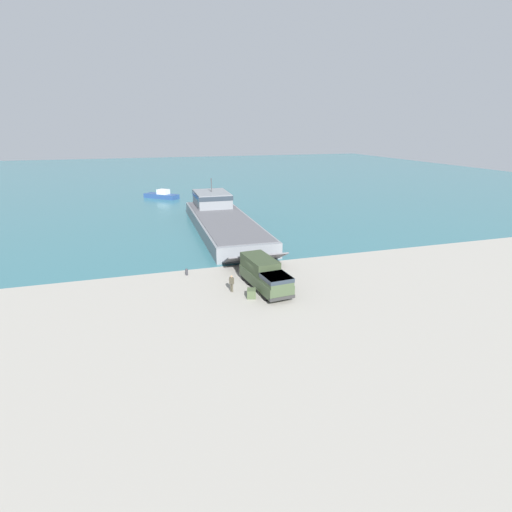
{
  "coord_description": "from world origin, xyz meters",
  "views": [
    {
      "loc": [
        -11.56,
        -36.26,
        15.43
      ],
      "look_at": [
        0.94,
        3.9,
        1.8
      ],
      "focal_mm": 28.0,
      "sensor_mm": 36.0,
      "label": 1
    }
  ],
  "objects_px": {
    "military_truck": "(265,274)",
    "soldier_on_ramp": "(232,282)",
    "landing_craft": "(221,218)",
    "cargo_crate": "(251,293)",
    "moored_boat_a": "(162,195)",
    "mooring_bollard": "(187,272)"
  },
  "relations": [
    {
      "from": "military_truck",
      "to": "soldier_on_ramp",
      "type": "distance_m",
      "value": 3.37
    },
    {
      "from": "landing_craft",
      "to": "cargo_crate",
      "type": "relative_size",
      "value": 35.46
    },
    {
      "from": "military_truck",
      "to": "cargo_crate",
      "type": "distance_m",
      "value": 2.74
    },
    {
      "from": "landing_craft",
      "to": "cargo_crate",
      "type": "xyz_separation_m",
      "value": [
        -3.3,
        -27.94,
        -1.19
      ]
    },
    {
      "from": "landing_craft",
      "to": "cargo_crate",
      "type": "height_order",
      "value": "landing_craft"
    },
    {
      "from": "soldier_on_ramp",
      "to": "moored_boat_a",
      "type": "height_order",
      "value": "moored_boat_a"
    },
    {
      "from": "landing_craft",
      "to": "mooring_bollard",
      "type": "distance_m",
      "value": 21.78
    },
    {
      "from": "landing_craft",
      "to": "moored_boat_a",
      "type": "bearing_deg",
      "value": 103.76
    },
    {
      "from": "landing_craft",
      "to": "moored_boat_a",
      "type": "height_order",
      "value": "landing_craft"
    },
    {
      "from": "military_truck",
      "to": "mooring_bollard",
      "type": "bearing_deg",
      "value": -137.57
    },
    {
      "from": "moored_boat_a",
      "to": "cargo_crate",
      "type": "distance_m",
      "value": 59.31
    },
    {
      "from": "military_truck",
      "to": "moored_boat_a",
      "type": "relative_size",
      "value": 1.04
    },
    {
      "from": "mooring_bollard",
      "to": "moored_boat_a",
      "type": "bearing_deg",
      "value": 88.33
    },
    {
      "from": "military_truck",
      "to": "cargo_crate",
      "type": "height_order",
      "value": "military_truck"
    },
    {
      "from": "landing_craft",
      "to": "mooring_bollard",
      "type": "xyz_separation_m",
      "value": [
        -8.34,
        -20.09,
        -1.19
      ]
    },
    {
      "from": "military_truck",
      "to": "mooring_bollard",
      "type": "xyz_separation_m",
      "value": [
        -6.91,
        6.19,
        -1.12
      ]
    },
    {
      "from": "military_truck",
      "to": "moored_boat_a",
      "type": "bearing_deg",
      "value": 179.67
    },
    {
      "from": "soldier_on_ramp",
      "to": "cargo_crate",
      "type": "xyz_separation_m",
      "value": [
        1.46,
        -1.88,
        -0.59
      ]
    },
    {
      "from": "cargo_crate",
      "to": "mooring_bollard",
      "type": "bearing_deg",
      "value": 122.69
    },
    {
      "from": "cargo_crate",
      "to": "soldier_on_ramp",
      "type": "bearing_deg",
      "value": 127.82
    },
    {
      "from": "cargo_crate",
      "to": "moored_boat_a",
      "type": "bearing_deg",
      "value": 93.43
    },
    {
      "from": "soldier_on_ramp",
      "to": "mooring_bollard",
      "type": "relative_size",
      "value": 2.29
    }
  ]
}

